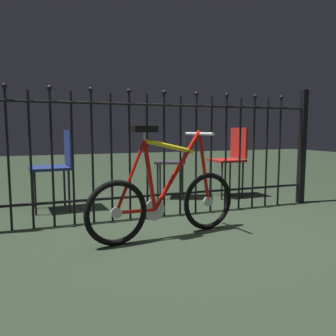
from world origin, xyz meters
name	(u,v)px	position (x,y,z in m)	size (l,w,h in m)	color
ground_plane	(187,232)	(0.00, 0.00, 0.00)	(20.00, 20.00, 0.00)	#2B3727
iron_fence	(157,151)	(-0.07, 0.61, 0.68)	(3.66, 0.07, 1.36)	black
bicycle	(166,199)	(-0.22, -0.05, 0.32)	(1.37, 0.40, 0.92)	black
chair_red	(232,155)	(1.22, 1.26, 0.56)	(0.39, 0.39, 0.92)	black
chair_navy	(58,161)	(-0.99, 1.29, 0.54)	(0.46, 0.46, 0.89)	black
chair_charcoal	(177,157)	(0.49, 1.42, 0.54)	(0.51, 0.51, 0.88)	black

